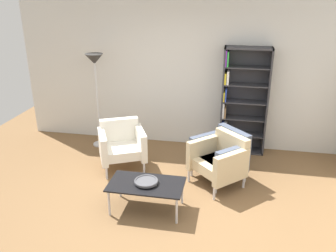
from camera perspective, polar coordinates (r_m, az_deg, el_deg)
The scene contains 9 objects.
ground_plane at distance 4.82m, azimuth -0.70°, elevation -14.34°, with size 8.32×8.32×0.00m, color brown.
plaster_back_panel at distance 6.48m, azimuth 3.64°, elevation 9.28°, with size 6.40×0.12×2.90m, color silver.
bookshelf_tall at distance 6.37m, azimuth 11.81°, elevation 3.92°, with size 0.80×0.30×1.90m.
coffee_table_low at distance 4.76m, azimuth -3.52°, elevation -9.60°, with size 1.00×0.56×0.40m.
decorative_bowl at distance 4.73m, azimuth -3.54°, elevation -8.91°, with size 0.32×0.32×0.05m.
armchair_spare_guest at distance 5.87m, azimuth -7.51°, elevation -2.91°, with size 0.92×0.89×0.78m.
armchair_near_window at distance 5.38m, azimuth 8.43°, elevation -5.34°, with size 0.95×0.95×0.78m.
armchair_corner_red at distance 5.54m, azimuth 8.74°, elevation -4.53°, with size 0.95×0.95×0.78m.
floor_lamp_torchiere at distance 6.46m, azimuth -11.72°, elevation 8.82°, with size 0.32×0.32×1.74m.
Camera 1 is at (0.79, -3.82, 2.84)m, focal length 37.68 mm.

